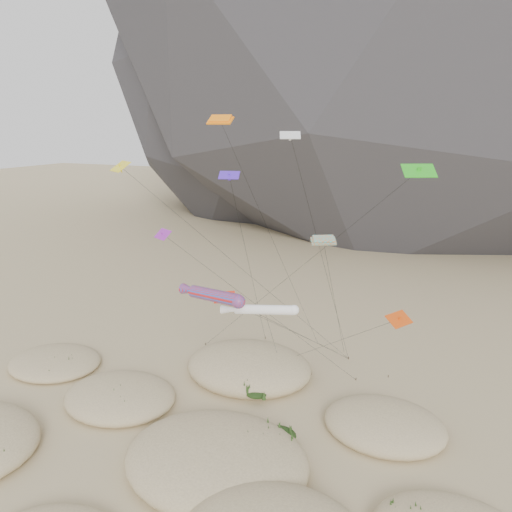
# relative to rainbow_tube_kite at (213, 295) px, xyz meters

# --- Properties ---
(ground) EXTENTS (500.00, 500.00, 0.00)m
(ground) POSITION_rel_rainbow_tube_kite_xyz_m (1.05, -7.98, -12.42)
(ground) COLOR #CCB789
(ground) RESTS_ON ground
(dunes) EXTENTS (54.01, 38.47, 3.96)m
(dunes) POSITION_rel_rainbow_tube_kite_xyz_m (-0.39, -4.08, -11.70)
(dunes) COLOR #CCB789
(dunes) RESTS_ON ground
(dune_grass) EXTENTS (40.15, 28.72, 1.51)m
(dune_grass) POSITION_rel_rainbow_tube_kite_xyz_m (0.19, -4.54, -11.58)
(dune_grass) COLOR black
(dune_grass) RESTS_ON ground
(kite_stakes) EXTENTS (22.40, 6.82, 0.30)m
(kite_stakes) POSITION_rel_rainbow_tube_kite_xyz_m (2.90, 15.22, -12.27)
(kite_stakes) COLOR #3F2D1E
(kite_stakes) RESTS_ON ground
(rainbow_tube_kite) EXTENTS (10.95, 20.64, 13.34)m
(rainbow_tube_kite) POSITION_rel_rainbow_tube_kite_xyz_m (0.00, 0.00, 0.00)
(rainbow_tube_kite) COLOR red
(rainbow_tube_kite) RESTS_ON ground
(white_tube_kite) EXTENTS (7.14, 11.80, 11.40)m
(white_tube_kite) POSITION_rel_rainbow_tube_kite_xyz_m (3.44, 2.63, -1.74)
(white_tube_kite) COLOR white
(white_tube_kite) RESTS_ON ground
(orange_parafoil) EXTENTS (7.93, 13.44, 27.60)m
(orange_parafoil) POSITION_rel_rainbow_tube_kite_xyz_m (-2.61, 7.50, 14.32)
(orange_parafoil) COLOR orange
(orange_parafoil) RESTS_ON ground
(multi_parafoil) EXTENTS (2.97, 19.15, 18.35)m
(multi_parafoil) POSITION_rel_rainbow_tube_kite_xyz_m (9.36, 1.25, 5.20)
(multi_parafoil) COLOR orange
(multi_parafoil) RESTS_ON ground
(delta_kites) EXTENTS (29.78, 20.45, 26.09)m
(delta_kites) POSITION_rel_rainbow_tube_kite_xyz_m (3.46, 4.11, 6.54)
(delta_kites) COLOR green
(delta_kites) RESTS_ON ground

